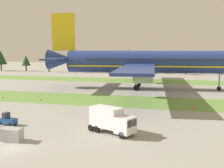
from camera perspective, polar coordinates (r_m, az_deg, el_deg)
name	(u,v)px	position (r m, az deg, el deg)	size (l,w,h in m)	color
ground_plane	(13,148)	(37.00, -18.80, -11.82)	(400.00, 400.00, 0.00)	gray
grass_strip_near	(98,100)	(66.94, -2.83, -3.10)	(320.00, 14.84, 0.01)	olive
grass_strip_far	(131,81)	(107.09, 3.77, 0.67)	(320.00, 14.84, 0.01)	olive
airliner	(146,62)	(84.49, 6.64, 4.34)	(58.15, 71.88, 22.05)	navy
baggage_tug	(8,120)	(47.63, -19.71, -6.64)	(2.78, 1.70, 1.97)	#1E4C8E
catering_truck	(111,119)	(40.43, -0.13, -6.96)	(7.27, 5.07, 3.58)	silver
ground_crew_marshaller	(110,121)	(43.96, -0.43, -7.18)	(0.36, 0.55, 1.74)	black
uld_container_1	(4,134)	(40.32, -20.31, -9.11)	(2.00, 1.60, 1.64)	#A3A3A8
uld_container_2	(14,135)	(39.35, -18.69, -9.42)	(2.00, 1.60, 1.66)	#A3A3A8
taxiway_marker_0	(3,97)	(74.01, -20.63, -2.39)	(0.44, 0.44, 0.49)	orange
taxiway_marker_1	(40,99)	(67.52, -13.84, -2.93)	(0.44, 0.44, 0.66)	orange
taxiway_marker_2	(192,108)	(58.76, 15.45, -4.46)	(0.44, 0.44, 0.61)	orange
taxiway_marker_3	(196,108)	(58.48, 16.06, -4.50)	(0.44, 0.44, 0.67)	orange
distant_tree_line	(149,59)	(136.49, 7.29, 4.82)	(154.67, 9.89, 11.64)	#4C3823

